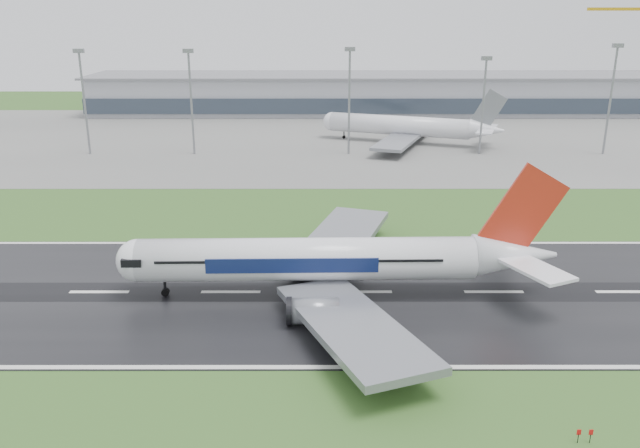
{
  "coord_description": "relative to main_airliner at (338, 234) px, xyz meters",
  "views": [
    {
      "loc": [
        -26.5,
        -89.55,
        40.55
      ],
      "look_at": [
        -26.43,
        12.0,
        7.0
      ],
      "focal_mm": 36.15,
      "sensor_mm": 36.0,
      "label": 1
    }
  ],
  "objects": [
    {
      "name": "ground",
      "position": [
        23.78,
        0.8,
        -9.7
      ],
      "size": [
        520.0,
        520.0,
        0.0
      ],
      "primitive_type": "plane",
      "color": "#2C541F",
      "rests_on": "ground"
    },
    {
      "name": "runway",
      "position": [
        23.78,
        0.8,
        -9.65
      ],
      "size": [
        400.0,
        45.0,
        0.1
      ],
      "primitive_type": "cube",
      "color": "black",
      "rests_on": "ground"
    },
    {
      "name": "apron",
      "position": [
        23.78,
        125.8,
        -9.66
      ],
      "size": [
        400.0,
        130.0,
        0.08
      ],
      "primitive_type": "cube",
      "color": "slate",
      "rests_on": "ground"
    },
    {
      "name": "terminal",
      "position": [
        23.78,
        185.8,
        -2.2
      ],
      "size": [
        240.0,
        36.0,
        15.0
      ],
      "primitive_type": "cube",
      "color": "#93959E",
      "rests_on": "ground"
    },
    {
      "name": "main_airliner",
      "position": [
        0.0,
        0.0,
        0.0
      ],
      "size": [
        66.28,
        63.25,
        19.2
      ],
      "primitive_type": null,
      "rotation": [
        0.0,
        0.0,
        0.02
      ],
      "color": "white",
      "rests_on": "runway"
    },
    {
      "name": "parked_airliner",
      "position": [
        25.33,
        117.96,
        -0.82
      ],
      "size": [
        75.94,
        73.54,
        17.6
      ],
      "primitive_type": null,
      "rotation": [
        0.0,
        0.0,
        -0.36
      ],
      "color": "silver",
      "rests_on": "apron"
    },
    {
      "name": "floodmast_0",
      "position": [
        -71.43,
        100.8,
        4.98
      ],
      "size": [
        0.64,
        0.64,
        29.36
      ],
      "primitive_type": "cylinder",
      "color": "gray",
      "rests_on": "ground"
    },
    {
      "name": "floodmast_1",
      "position": [
        -40.2,
        100.8,
        4.97
      ],
      "size": [
        0.64,
        0.64,
        29.35
      ],
      "primitive_type": "cylinder",
      "color": "gray",
      "rests_on": "ground"
    },
    {
      "name": "floodmast_2",
      "position": [
        5.95,
        100.8,
        5.22
      ],
      "size": [
        0.64,
        0.64,
        29.84
      ],
      "primitive_type": "cylinder",
      "color": "gray",
      "rests_on": "ground"
    },
    {
      "name": "floodmast_3",
      "position": [
        45.13,
        100.8,
        3.95
      ],
      "size": [
        0.64,
        0.64,
        27.3
      ],
      "primitive_type": "cylinder",
      "color": "gray",
      "rests_on": "ground"
    },
    {
      "name": "floodmast_4",
      "position": [
        82.23,
        100.8,
        5.71
      ],
      "size": [
        0.64,
        0.64,
        30.82
      ],
      "primitive_type": "cylinder",
      "color": "gray",
      "rests_on": "ground"
    }
  ]
}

